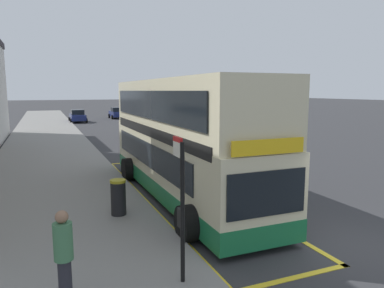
{
  "coord_description": "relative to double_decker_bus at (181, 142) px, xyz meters",
  "views": [
    {
      "loc": [
        -7.23,
        -6.41,
        4.0
      ],
      "look_at": [
        -1.53,
        7.34,
        1.79
      ],
      "focal_mm": 33.66,
      "sensor_mm": 36.0,
      "label": 1
    }
  ],
  "objects": [
    {
      "name": "parked_car_silver_across",
      "position": [
        7.26,
        24.04,
        -1.27
      ],
      "size": [
        2.09,
        4.2,
        1.62
      ],
      "rotation": [
        0.0,
        0.0,
        3.16
      ],
      "color": "#B2B5BA",
      "rests_on": "ground"
    },
    {
      "name": "parked_car_grey_kerbside",
      "position": [
        5.25,
        18.16,
        -1.27
      ],
      "size": [
        2.09,
        4.2,
        1.62
      ],
      "rotation": [
        0.0,
        0.0,
        0.01
      ],
      "color": "slate",
      "rests_on": "ground"
    },
    {
      "name": "litter_bin",
      "position": [
        -2.74,
        -1.67,
        -1.36
      ],
      "size": [
        0.49,
        0.49,
        1.12
      ],
      "color": "black",
      "rests_on": "pavement_near"
    },
    {
      "name": "parked_car_navy_ahead",
      "position": [
        -0.69,
        35.39,
        -1.27
      ],
      "size": [
        2.09,
        4.2,
        1.62
      ],
      "rotation": [
        0.0,
        0.0,
        -0.04
      ],
      "color": "navy",
      "rests_on": "ground"
    },
    {
      "name": "parked_car_navy_far",
      "position": [
        5.22,
        40.01,
        -1.27
      ],
      "size": [
        2.09,
        4.2,
        1.62
      ],
      "rotation": [
        0.0,
        0.0,
        3.12
      ],
      "color": "navy",
      "rests_on": "ground"
    },
    {
      "name": "ground_plane",
      "position": [
        2.46,
        25.82,
        -2.07
      ],
      "size": [
        260.0,
        260.0,
        0.0
      ],
      "primitive_type": "plane",
      "color": "#333335"
    },
    {
      "name": "pavement_near",
      "position": [
        -4.54,
        25.82,
        -2.0
      ],
      "size": [
        6.0,
        76.0,
        0.14
      ],
      "primitive_type": "cube",
      "color": "gray",
      "rests_on": "ground"
    },
    {
      "name": "double_decker_bus",
      "position": [
        0.0,
        0.0,
        0.0
      ],
      "size": [
        3.19,
        11.43,
        4.4
      ],
      "color": "beige",
      "rests_on": "ground"
    },
    {
      "name": "bus_bay_markings",
      "position": [
        0.0,
        0.15,
        -2.06
      ],
      "size": [
        3.09,
        13.94,
        0.01
      ],
      "color": "yellow",
      "rests_on": "ground"
    },
    {
      "name": "bus_stop_sign",
      "position": [
        -2.31,
        -6.1,
        -0.22
      ],
      "size": [
        0.09,
        0.51,
        2.95
      ],
      "color": "black",
      "rests_on": "pavement_near"
    },
    {
      "name": "pedestrian_waiting_near_sign",
      "position": [
        -4.57,
        -6.11,
        -0.95
      ],
      "size": [
        0.34,
        0.34,
        1.78
      ],
      "color": "#26262D",
      "rests_on": "pavement_near"
    }
  ]
}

